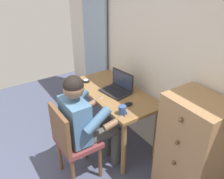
{
  "coord_description": "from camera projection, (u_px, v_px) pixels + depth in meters",
  "views": [
    {
      "loc": [
        1.58,
        0.41,
        2.15
      ],
      "look_at": [
        -0.42,
        1.74,
        0.84
      ],
      "focal_mm": 38.86,
      "sensor_mm": 36.0,
      "label": 1
    }
  ],
  "objects": [
    {
      "name": "wall_back",
      "position": [
        173.0,
        59.0,
        2.46
      ],
      "size": [
        4.8,
        0.05,
        2.5
      ],
      "primitive_type": "cube",
      "color": "beige",
      "rests_on": "ground_plane"
    },
    {
      "name": "curtain_panel",
      "position": [
        95.0,
        38.0,
        3.58
      ],
      "size": [
        0.64,
        0.03,
        2.22
      ],
      "primitive_type": "cube",
      "color": "#8EA3B7",
      "rests_on": "ground_plane"
    },
    {
      "name": "desk",
      "position": [
        114.0,
        100.0,
        2.96
      ],
      "size": [
        1.18,
        0.59,
        0.74
      ],
      "color": "olive",
      "rests_on": "ground_plane"
    },
    {
      "name": "dresser",
      "position": [
        190.0,
        153.0,
        2.23
      ],
      "size": [
        0.53,
        0.44,
        1.15
      ],
      "color": "#9E754C",
      "rests_on": "ground_plane"
    },
    {
      "name": "chair",
      "position": [
        72.0,
        140.0,
        2.49
      ],
      "size": [
        0.42,
        0.4,
        0.9
      ],
      "color": "brown",
      "rests_on": "ground_plane"
    },
    {
      "name": "person_seated",
      "position": [
        87.0,
        119.0,
        2.49
      ],
      "size": [
        0.53,
        0.59,
        1.21
      ],
      "color": "#4C4C4C",
      "rests_on": "ground_plane"
    },
    {
      "name": "laptop",
      "position": [
        118.0,
        87.0,
        2.88
      ],
      "size": [
        0.38,
        0.3,
        0.24
      ],
      "color": "#232326",
      "rests_on": "desk"
    },
    {
      "name": "computer_mouse",
      "position": [
        128.0,
        104.0,
        2.62
      ],
      "size": [
        0.08,
        0.11,
        0.03
      ],
      "primitive_type": "ellipsoid",
      "rotation": [
        0.0,
        0.0,
        -0.24
      ],
      "color": "black",
      "rests_on": "desk"
    },
    {
      "name": "desk_clock",
      "position": [
        86.0,
        81.0,
        3.12
      ],
      "size": [
        0.09,
        0.09,
        0.03
      ],
      "color": "black",
      "rests_on": "desk"
    },
    {
      "name": "coffee_mug",
      "position": [
        122.0,
        110.0,
        2.46
      ],
      "size": [
        0.12,
        0.08,
        0.09
      ],
      "color": "#33518C",
      "rests_on": "desk"
    }
  ]
}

